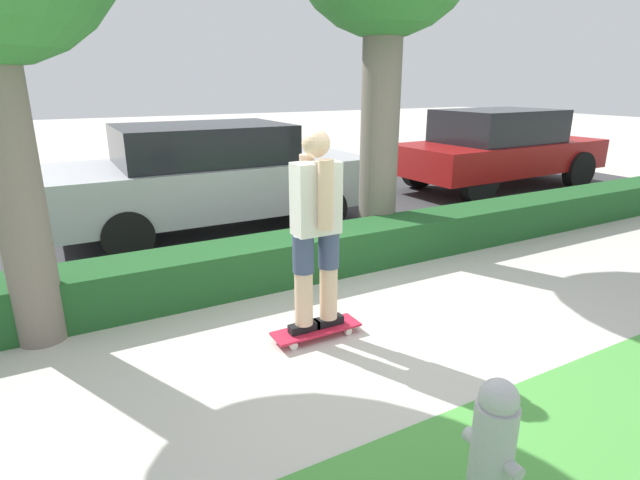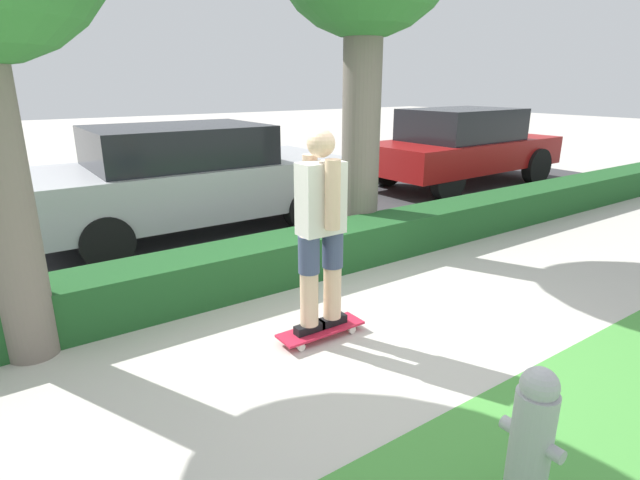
{
  "view_description": "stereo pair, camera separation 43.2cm",
  "coord_description": "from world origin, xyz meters",
  "px_view_note": "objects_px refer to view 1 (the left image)",
  "views": [
    {
      "loc": [
        -2.12,
        -3.01,
        2.05
      ],
      "look_at": [
        -0.13,
        0.6,
        0.74
      ],
      "focal_mm": 28.0,
      "sensor_mm": 36.0,
      "label": 1
    },
    {
      "loc": [
        -2.48,
        -2.78,
        2.05
      ],
      "look_at": [
        -0.13,
        0.6,
        0.74
      ],
      "focal_mm": 28.0,
      "sensor_mm": 36.0,
      "label": 2
    }
  ],
  "objects_px": {
    "skateboard": "(316,330)",
    "skater_person": "(316,228)",
    "parked_car_middle": "(211,175)",
    "parked_car_rear": "(499,148)",
    "fire_hydrant": "(492,452)"
  },
  "relations": [
    {
      "from": "parked_car_rear",
      "to": "fire_hydrant",
      "type": "distance_m",
      "value": 8.45
    },
    {
      "from": "skater_person",
      "to": "fire_hydrant",
      "type": "relative_size",
      "value": 2.1
    },
    {
      "from": "fire_hydrant",
      "to": "parked_car_middle",
      "type": "bearing_deg",
      "value": 85.93
    },
    {
      "from": "parked_car_middle",
      "to": "skateboard",
      "type": "bearing_deg",
      "value": -94.27
    },
    {
      "from": "skateboard",
      "to": "skater_person",
      "type": "xyz_separation_m",
      "value": [
        0.0,
        -0.0,
        0.89
      ]
    },
    {
      "from": "skateboard",
      "to": "skater_person",
      "type": "relative_size",
      "value": 0.46
    },
    {
      "from": "parked_car_middle",
      "to": "parked_car_rear",
      "type": "height_order",
      "value": "parked_car_rear"
    },
    {
      "from": "skater_person",
      "to": "parked_car_middle",
      "type": "distance_m",
      "value": 3.65
    },
    {
      "from": "skateboard",
      "to": "parked_car_rear",
      "type": "xyz_separation_m",
      "value": [
        6.09,
        3.68,
        0.75
      ]
    },
    {
      "from": "skateboard",
      "to": "skater_person",
      "type": "distance_m",
      "value": 0.89
    },
    {
      "from": "skater_person",
      "to": "fire_hydrant",
      "type": "bearing_deg",
      "value": -94.09
    },
    {
      "from": "fire_hydrant",
      "to": "skateboard",
      "type": "bearing_deg",
      "value": 85.91
    },
    {
      "from": "skater_person",
      "to": "fire_hydrant",
      "type": "distance_m",
      "value": 2.09
    },
    {
      "from": "parked_car_middle",
      "to": "fire_hydrant",
      "type": "height_order",
      "value": "parked_car_middle"
    },
    {
      "from": "parked_car_middle",
      "to": "parked_car_rear",
      "type": "xyz_separation_m",
      "value": [
        5.83,
        0.05,
        0.04
      ]
    }
  ]
}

